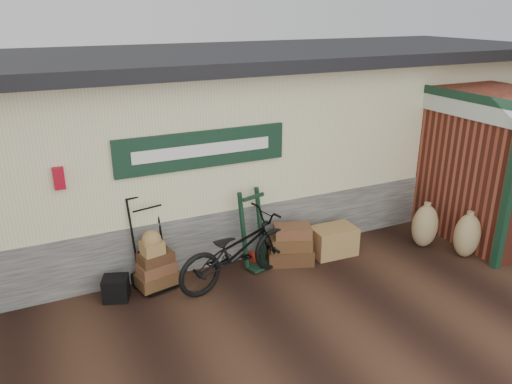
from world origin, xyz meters
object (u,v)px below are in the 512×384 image
(green_barrow, at_px, (254,230))
(bicycle, at_px, (237,246))
(wicker_hamper, at_px, (333,241))
(suitcase_stack, at_px, (290,244))
(black_trunk, at_px, (116,288))
(porter_trolley, at_px, (150,242))

(green_barrow, relative_size, bicycle, 0.63)
(green_barrow, xyz_separation_m, bicycle, (-0.42, -0.33, -0.04))
(wicker_hamper, relative_size, bicycle, 0.36)
(green_barrow, bearing_deg, bicycle, -158.20)
(green_barrow, bearing_deg, suitcase_stack, -29.63)
(suitcase_stack, bearing_deg, green_barrow, 166.77)
(bicycle, bearing_deg, suitcase_stack, -91.25)
(wicker_hamper, bearing_deg, black_trunk, 177.70)
(suitcase_stack, xyz_separation_m, bicycle, (-1.01, -0.19, 0.26))
(wicker_hamper, distance_m, bicycle, 1.84)
(suitcase_stack, bearing_deg, black_trunk, 178.26)
(suitcase_stack, relative_size, black_trunk, 2.10)
(porter_trolley, relative_size, black_trunk, 4.04)
(porter_trolley, height_order, bicycle, porter_trolley)
(suitcase_stack, xyz_separation_m, wicker_hamper, (0.79, -0.06, -0.08))
(porter_trolley, relative_size, wicker_hamper, 1.92)
(black_trunk, distance_m, bicycle, 1.82)
(wicker_hamper, bearing_deg, bicycle, -175.70)
(black_trunk, bearing_deg, wicker_hamper, -2.30)
(green_barrow, xyz_separation_m, suitcase_stack, (0.59, -0.14, -0.31))
(porter_trolley, height_order, wicker_hamper, porter_trolley)
(porter_trolley, distance_m, wicker_hamper, 3.04)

